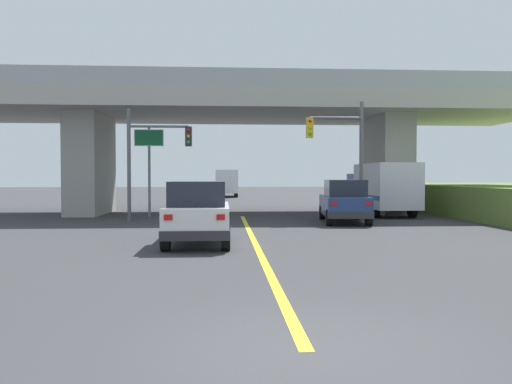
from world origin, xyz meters
TOP-DOWN VIEW (x-y plane):
  - ground at (0.00, 24.25)m, footprint 160.00×160.00m
  - overpass_bridge at (0.00, 24.25)m, footprint 35.34×9.09m
  - lane_divider_stripe at (0.00, 10.91)m, footprint 0.20×21.83m
  - suv_lead at (-1.84, 10.24)m, footprint 2.01×4.26m
  - suv_crossing at (4.65, 17.64)m, footprint 2.43×4.79m
  - box_truck at (7.98, 22.51)m, footprint 2.33×7.23m
  - traffic_signal_nearside at (4.73, 18.20)m, footprint 2.77×0.36m
  - traffic_signal_farside at (-4.56, 19.15)m, footprint 3.14×0.36m
  - highway_sign at (-5.05, 22.03)m, footprint 1.58×0.17m
  - semi_truck_distant at (-0.67, 49.72)m, footprint 2.33×6.56m

SIDE VIEW (x-z plane):
  - ground at x=0.00m, z-range 0.00..0.00m
  - lane_divider_stripe at x=0.00m, z-range 0.00..0.01m
  - suv_lead at x=-1.84m, z-range 0.00..2.02m
  - suv_crossing at x=4.65m, z-range 0.00..2.02m
  - semi_truck_distant at x=-0.67m, z-range 0.09..2.98m
  - box_truck at x=7.98m, z-range 0.10..3.00m
  - traffic_signal_farside at x=-4.56m, z-range 0.67..6.13m
  - highway_sign at x=-5.05m, z-range 1.13..6.02m
  - traffic_signal_nearside at x=4.73m, z-range 0.72..6.49m
  - overpass_bridge at x=0.00m, z-range 1.62..9.27m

